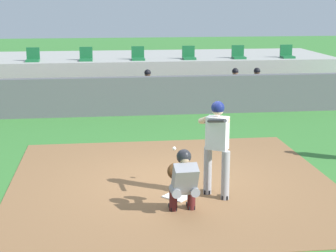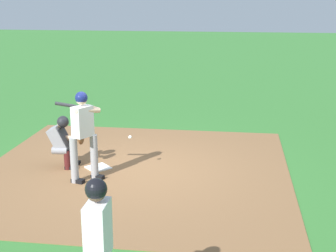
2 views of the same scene
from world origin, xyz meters
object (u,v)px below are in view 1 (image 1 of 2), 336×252
at_px(batter_at_plate, 217,143).
at_px(stadium_seat_1, 33,58).
at_px(dugout_player_2, 257,87).
at_px(stadium_seat_4, 189,55).
at_px(dugout_player_0, 148,89).
at_px(stadium_seat_3, 138,56).
at_px(stadium_seat_5, 238,55).
at_px(stadium_seat_2, 86,57).
at_px(catcher_crouched, 183,179).
at_px(home_plate, 178,196).
at_px(dugout_player_1, 236,87).
at_px(stadium_seat_6, 287,54).

distance_m(batter_at_plate, stadium_seat_1, 11.15).
distance_m(dugout_player_2, stadium_seat_4, 2.99).
xyz_separation_m(dugout_player_0, stadium_seat_3, (-0.17, 2.03, 0.86)).
bearing_deg(dugout_player_2, batter_at_plate, -111.21).
bearing_deg(stadium_seat_5, stadium_seat_2, 180.00).
bearing_deg(stadium_seat_3, catcher_crouched, -90.10).
height_order(home_plate, stadium_seat_3, stadium_seat_3).
distance_m(home_plate, dugout_player_1, 8.75).
bearing_deg(stadium_seat_2, dugout_player_1, -22.21).
relative_size(batter_at_plate, stadium_seat_1, 3.76).
bearing_deg(catcher_crouched, stadium_seat_3, 89.90).
relative_size(home_plate, stadium_seat_6, 0.92).
xyz_separation_m(catcher_crouched, stadium_seat_3, (0.02, 10.90, 0.93)).
distance_m(batter_at_plate, stadium_seat_6, 11.35).
height_order(home_plate, stadium_seat_1, stadium_seat_1).
bearing_deg(catcher_crouched, stadium_seat_5, 71.09).
distance_m(batter_at_plate, dugout_player_2, 8.80).
bearing_deg(dugout_player_0, batter_at_plate, -86.38).
relative_size(batter_at_plate, dugout_player_0, 1.39).
distance_m(stadium_seat_1, stadium_seat_3, 3.71).
relative_size(home_plate, stadium_seat_2, 0.92).
height_order(dugout_player_0, dugout_player_1, same).
bearing_deg(stadium_seat_1, stadium_seat_5, 0.00).
bearing_deg(catcher_crouched, dugout_player_1, 70.47).
height_order(stadium_seat_2, stadium_seat_4, same).
height_order(batter_at_plate, dugout_player_0, batter_at_plate).
xyz_separation_m(dugout_player_2, stadium_seat_6, (1.70, 2.03, 0.86)).
relative_size(stadium_seat_3, stadium_seat_4, 1.00).
distance_m(dugout_player_2, stadium_seat_6, 2.79).
distance_m(catcher_crouched, dugout_player_1, 9.41).
xyz_separation_m(batter_at_plate, stadium_seat_3, (-0.69, 10.24, 0.50)).
distance_m(dugout_player_2, stadium_seat_5, 2.22).
height_order(batter_at_plate, stadium_seat_4, stadium_seat_4).
relative_size(batter_at_plate, dugout_player_1, 1.39).
xyz_separation_m(catcher_crouched, dugout_player_1, (3.14, 8.87, 0.07)).
relative_size(dugout_player_2, stadium_seat_3, 2.71).
bearing_deg(dugout_player_2, home_plate, -115.45).
bearing_deg(dugout_player_0, dugout_player_1, 0.00).
bearing_deg(stadium_seat_5, stadium_seat_4, 180.00).
relative_size(batter_at_plate, stadium_seat_5, 3.76).
xyz_separation_m(home_plate, stadium_seat_5, (3.71, 10.18, 1.51)).
distance_m(stadium_seat_3, stadium_seat_5, 3.71).
height_order(batter_at_plate, stadium_seat_5, stadium_seat_5).
bearing_deg(stadium_seat_2, stadium_seat_4, 0.00).
xyz_separation_m(stadium_seat_4, stadium_seat_5, (1.86, 0.00, 0.00)).
height_order(dugout_player_1, stadium_seat_4, stadium_seat_4).
bearing_deg(stadium_seat_3, dugout_player_2, -27.70).
xyz_separation_m(dugout_player_2, stadium_seat_2, (-5.73, 2.03, 0.86)).
bearing_deg(stadium_seat_4, dugout_player_1, -58.06).
distance_m(home_plate, stadium_seat_3, 10.29).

